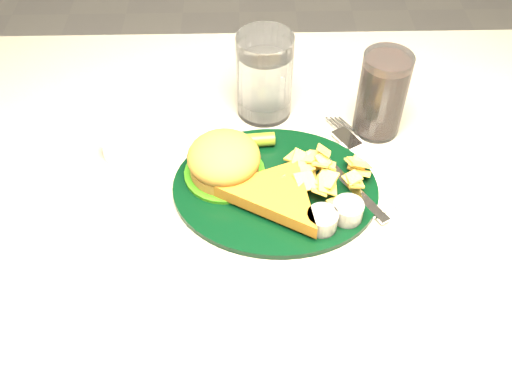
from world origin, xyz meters
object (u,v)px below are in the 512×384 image
table (238,327)px  dinner_plate (276,174)px  water_glass (265,76)px  fork_napkin (350,180)px  cola_glass (382,94)px

table → dinner_plate: size_ratio=4.22×
table → dinner_plate: (0.06, 0.00, 0.41)m
water_glass → fork_napkin: 0.21m
water_glass → fork_napkin: water_glass is taller
water_glass → cola_glass: water_glass is taller
dinner_plate → fork_napkin: dinner_plate is taller
table → cola_glass: bearing=30.7°
cola_glass → fork_napkin: cola_glass is taller
dinner_plate → cola_glass: size_ratio=2.17×
table → water_glass: water_glass is taller
table → fork_napkin: 0.42m
dinner_plate → fork_napkin: size_ratio=1.46×
water_glass → cola_glass: size_ratio=1.02×
cola_glass → table: bearing=-149.3°
cola_glass → fork_napkin: 0.14m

